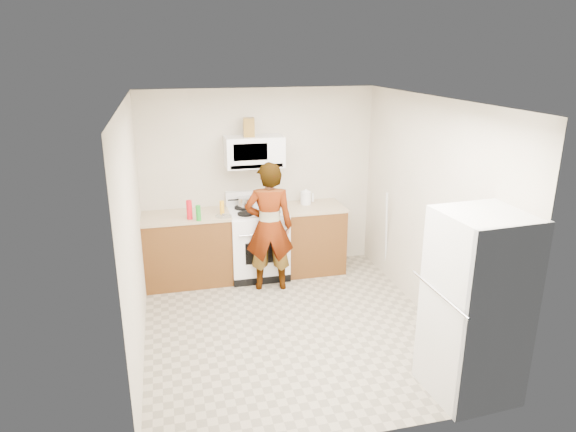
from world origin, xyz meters
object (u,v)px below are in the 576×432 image
object	(u,v)px
kettle	(306,198)
saucepan	(246,202)
person	(269,227)
microwave	(254,151)
gas_range	(258,242)
fridge	(476,307)

from	to	relation	value
kettle	saucepan	size ratio (longest dim) A/B	0.82
person	kettle	distance (m)	0.86
microwave	gas_range	bearing A→B (deg)	-90.00
microwave	kettle	distance (m)	0.98
person	saucepan	xyz separation A→B (m)	(-0.20, 0.58, 0.18)
microwave	saucepan	world-z (taller)	microwave
microwave	person	bearing A→B (deg)	-82.63
person	kettle	world-z (taller)	person
kettle	gas_range	bearing A→B (deg)	170.90
gas_range	saucepan	distance (m)	0.56
person	kettle	bearing A→B (deg)	-130.34
microwave	kettle	xyz separation A→B (m)	(0.71, -0.02, -0.68)
person	fridge	size ratio (longest dim) A/B	0.98
microwave	saucepan	distance (m)	0.70
gas_range	saucepan	xyz separation A→B (m)	(-0.13, 0.15, 0.53)
gas_range	kettle	world-z (taller)	gas_range
gas_range	microwave	distance (m)	1.22
person	kettle	xyz separation A→B (m)	(0.63, 0.55, 0.19)
gas_range	microwave	xyz separation A→B (m)	(0.00, 0.13, 1.21)
microwave	kettle	world-z (taller)	microwave
gas_range	person	size ratio (longest dim) A/B	0.68
fridge	saucepan	bearing A→B (deg)	112.16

